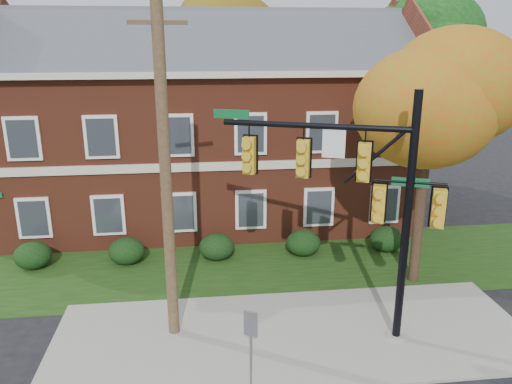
{
  "coord_description": "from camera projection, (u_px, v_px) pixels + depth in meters",
  "views": [
    {
      "loc": [
        -2.58,
        -11.62,
        8.41
      ],
      "look_at": [
        -0.86,
        3.0,
        3.89
      ],
      "focal_mm": 35.0,
      "sensor_mm": 36.0,
      "label": 1
    }
  ],
  "objects": [
    {
      "name": "ground",
      "position": [
        300.0,
        357.0,
        13.79
      ],
      "size": [
        120.0,
        120.0,
        0.0
      ],
      "primitive_type": "plane",
      "color": "black",
      "rests_on": "ground"
    },
    {
      "name": "sidewalk",
      "position": [
        293.0,
        335.0,
        14.73
      ],
      "size": [
        14.0,
        5.0,
        0.08
      ],
      "primitive_type": "cube",
      "color": "gray",
      "rests_on": "ground"
    },
    {
      "name": "grass_strip",
      "position": [
        269.0,
        264.0,
        19.48
      ],
      "size": [
        30.0,
        6.0,
        0.04
      ],
      "primitive_type": "cube",
      "color": "#193811",
      "rests_on": "ground"
    },
    {
      "name": "apartment_building",
      "position": [
        210.0,
        115.0,
        23.45
      ],
      "size": [
        18.8,
        8.8,
        9.74
      ],
      "color": "maroon",
      "rests_on": "ground"
    },
    {
      "name": "hedge_far_left",
      "position": [
        33.0,
        255.0,
        18.99
      ],
      "size": [
        1.4,
        1.26,
        1.05
      ],
      "primitive_type": "ellipsoid",
      "color": "black",
      "rests_on": "ground"
    },
    {
      "name": "hedge_left",
      "position": [
        127.0,
        251.0,
        19.38
      ],
      "size": [
        1.4,
        1.26,
        1.05
      ],
      "primitive_type": "ellipsoid",
      "color": "black",
      "rests_on": "ground"
    },
    {
      "name": "hedge_center",
      "position": [
        217.0,
        247.0,
        19.77
      ],
      "size": [
        1.4,
        1.26,
        1.05
      ],
      "primitive_type": "ellipsoid",
      "color": "black",
      "rests_on": "ground"
    },
    {
      "name": "hedge_right",
      "position": [
        303.0,
        243.0,
        20.16
      ],
      "size": [
        1.4,
        1.26,
        1.05
      ],
      "primitive_type": "ellipsoid",
      "color": "black",
      "rests_on": "ground"
    },
    {
      "name": "hedge_far_right",
      "position": [
        387.0,
        239.0,
        20.55
      ],
      "size": [
        1.4,
        1.26,
        1.05
      ],
      "primitive_type": "ellipsoid",
      "color": "black",
      "rests_on": "ground"
    },
    {
      "name": "tree_near_right",
      "position": [
        440.0,
        96.0,
        16.09
      ],
      "size": [
        4.5,
        4.25,
        8.58
      ],
      "color": "black",
      "rests_on": "ground"
    },
    {
      "name": "tree_right_rear",
      "position": [
        437.0,
        45.0,
        24.61
      ],
      "size": [
        6.3,
        5.95,
        10.62
      ],
      "color": "black",
      "rests_on": "ground"
    },
    {
      "name": "tree_far_rear",
      "position": [
        227.0,
        32.0,
        29.92
      ],
      "size": [
        6.84,
        6.46,
        11.52
      ],
      "color": "black",
      "rests_on": "ground"
    },
    {
      "name": "traffic_signal",
      "position": [
        360.0,
        190.0,
        13.59
      ],
      "size": [
        6.07,
        2.55,
        7.21
      ],
      "rotation": [
        0.0,
        0.0,
        -0.38
      ],
      "color": "gray",
      "rests_on": "ground"
    },
    {
      "name": "utility_pole",
      "position": [
        166.0,
        177.0,
        13.46
      ],
      "size": [
        1.49,
        0.36,
        9.55
      ],
      "rotation": [
        0.0,
        0.0,
        0.13
      ],
      "color": "#463121",
      "rests_on": "ground"
    },
    {
      "name": "sign_post",
      "position": [
        251.0,
        339.0,
        11.9
      ],
      "size": [
        0.32,
        0.16,
        2.3
      ],
      "rotation": [
        0.0,
        0.0,
        -0.38
      ],
      "color": "slate",
      "rests_on": "ground"
    }
  ]
}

